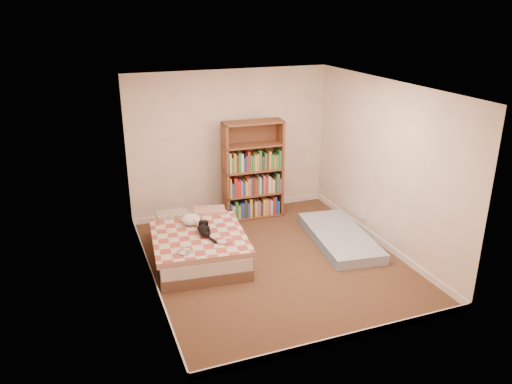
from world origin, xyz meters
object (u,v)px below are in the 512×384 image
object	(u,v)px
floor_mattress	(340,237)
white_dog	(192,219)
bookshelf	(253,183)
black_cat	(204,229)
bed	(198,243)

from	to	relation	value
floor_mattress	white_dog	size ratio (longest dim) A/B	4.59
bookshelf	black_cat	xyz separation A→B (m)	(-1.22, -1.29, -0.12)
bookshelf	black_cat	size ratio (longest dim) A/B	2.71
bed	white_dog	xyz separation A→B (m)	(-0.02, 0.23, 0.28)
black_cat	white_dog	size ratio (longest dim) A/B	1.63
white_dog	black_cat	bearing A→B (deg)	-57.38
bed	white_dog	bearing A→B (deg)	100.35
floor_mattress	black_cat	world-z (taller)	black_cat
white_dog	bookshelf	bearing A→B (deg)	55.37
bookshelf	floor_mattress	bearing A→B (deg)	-55.98
white_dog	bed	bearing A→B (deg)	-65.29
floor_mattress	black_cat	bearing A→B (deg)	-177.40
floor_mattress	white_dog	xyz separation A→B (m)	(-2.21, 0.54, 0.42)
bed	white_dog	world-z (taller)	white_dog
bed	floor_mattress	distance (m)	2.22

